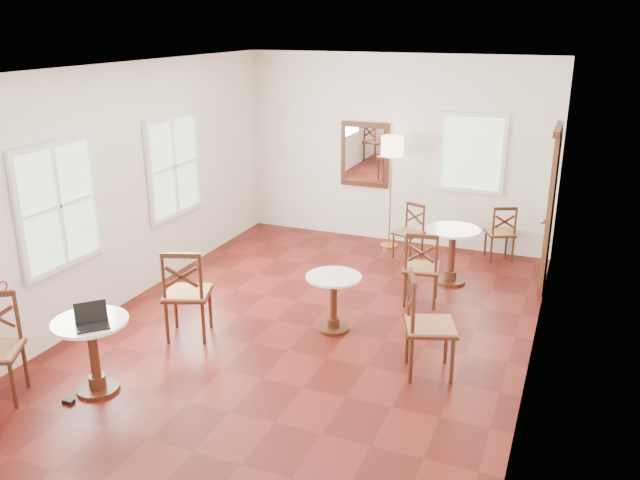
# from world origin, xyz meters

# --- Properties ---
(ground) EXTENTS (7.00, 7.00, 0.00)m
(ground) POSITION_xyz_m (0.00, 0.00, 0.00)
(ground) COLOR #5B140F
(ground) RESTS_ON ground
(room_shell) EXTENTS (5.02, 7.02, 3.01)m
(room_shell) POSITION_xyz_m (-0.06, 0.27, 1.89)
(room_shell) COLOR white
(room_shell) RESTS_ON ground
(cafe_table_near) EXTENTS (0.72, 0.72, 0.76)m
(cafe_table_near) POSITION_xyz_m (-1.40, -2.09, 0.47)
(cafe_table_near) COLOR #411F10
(cafe_table_near) RESTS_ON ground
(cafe_table_mid) EXTENTS (0.65, 0.65, 0.68)m
(cafe_table_mid) POSITION_xyz_m (0.28, 0.03, 0.42)
(cafe_table_mid) COLOR #411F10
(cafe_table_mid) RESTS_ON ground
(cafe_table_back) EXTENTS (0.74, 0.74, 0.79)m
(cafe_table_back) POSITION_xyz_m (1.26, 2.01, 0.49)
(cafe_table_back) COLOR #411F10
(cafe_table_back) RESTS_ON ground
(chair_near_a) EXTENTS (0.65, 0.65, 1.09)m
(chair_near_a) POSITION_xyz_m (-1.20, -0.76, 0.54)
(chair_near_a) COLOR #411F10
(chair_near_a) RESTS_ON ground
(chair_mid_a) EXTENTS (0.52, 0.52, 0.99)m
(chair_mid_a) POSITION_xyz_m (1.04, 1.16, 0.49)
(chair_mid_a) COLOR #411F10
(chair_mid_a) RESTS_ON ground
(chair_mid_b) EXTENTS (0.64, 0.64, 1.09)m
(chair_mid_b) POSITION_xyz_m (1.52, -0.54, 0.54)
(chair_mid_b) COLOR #411F10
(chair_mid_b) RESTS_ON ground
(chair_back_a) EXTENTS (0.53, 0.53, 0.87)m
(chair_back_a) POSITION_xyz_m (1.76, 3.21, 0.43)
(chair_back_a) COLOR #411F10
(chair_back_a) RESTS_ON ground
(chair_back_b) EXTENTS (0.50, 0.50, 0.83)m
(chair_back_b) POSITION_xyz_m (0.46, 2.77, 0.42)
(chair_back_b) COLOR #411F10
(chair_back_b) RESTS_ON ground
(floor_lamp) EXTENTS (0.35, 0.35, 1.79)m
(floor_lamp) POSITION_xyz_m (0.04, 3.15, 1.51)
(floor_lamp) COLOR #BF8C3F
(floor_lamp) RESTS_ON ground
(laptop) EXTENTS (0.38, 0.38, 0.21)m
(laptop) POSITION_xyz_m (-1.30, -2.17, 0.82)
(laptop) COLOR black
(laptop) RESTS_ON cafe_table_near
(mouse) EXTENTS (0.11, 0.09, 0.04)m
(mouse) POSITION_xyz_m (-1.39, -2.14, 0.78)
(mouse) COLOR black
(mouse) RESTS_ON cafe_table_near
(navy_mug) EXTENTS (0.12, 0.08, 0.10)m
(navy_mug) POSITION_xyz_m (-1.37, -2.04, 0.81)
(navy_mug) COLOR #111838
(navy_mug) RESTS_ON cafe_table_near
(water_glass) EXTENTS (0.06, 0.06, 0.09)m
(water_glass) POSITION_xyz_m (-1.32, -2.01, 0.81)
(water_glass) COLOR white
(water_glass) RESTS_ON cafe_table_near
(power_adapter) EXTENTS (0.11, 0.07, 0.04)m
(power_adapter) POSITION_xyz_m (-1.51, -2.39, 0.02)
(power_adapter) COLOR black
(power_adapter) RESTS_ON ground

